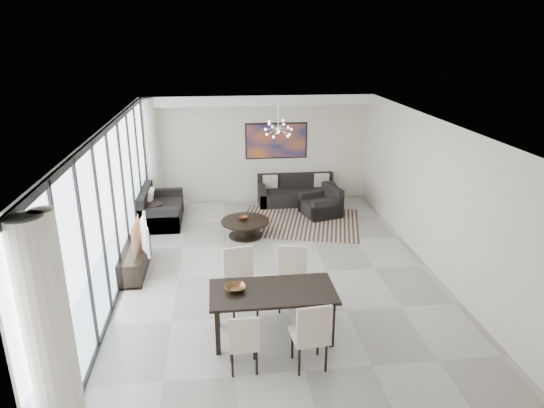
{
  "coord_description": "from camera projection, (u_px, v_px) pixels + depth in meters",
  "views": [
    {
      "loc": [
        -1.07,
        -8.32,
        4.39
      ],
      "look_at": [
        -0.07,
        0.52,
        1.25
      ],
      "focal_mm": 32.0,
      "sensor_mm": 36.0,
      "label": 1
    }
  ],
  "objects": [
    {
      "name": "side_table",
      "position": [
        153.0,
        212.0,
        11.42
      ],
      "size": [
        0.45,
        0.45,
        0.61
      ],
      "color": "black",
      "rests_on": "floor"
    },
    {
      "name": "bowl_coffee",
      "position": [
        243.0,
        218.0,
        11.02
      ],
      "size": [
        0.28,
        0.28,
        0.07
      ],
      "primitive_type": "imported",
      "rotation": [
        0.0,
        0.0,
        -0.18
      ],
      "color": "brown",
      "rests_on": "coffee_table"
    },
    {
      "name": "chandelier",
      "position": [
        278.0,
        129.0,
        10.96
      ],
      "size": [
        0.66,
        0.66,
        0.71
      ],
      "color": "silver",
      "rests_on": "room_shell"
    },
    {
      "name": "rug",
      "position": [
        300.0,
        222.0,
        11.89
      ],
      "size": [
        3.31,
        2.83,
        0.01
      ],
      "primitive_type": "cube",
      "rotation": [
        0.0,
        0.0,
        -0.25
      ],
      "color": "black",
      "rests_on": "floor"
    },
    {
      "name": "television",
      "position": [
        141.0,
        234.0,
        9.23
      ],
      "size": [
        0.32,
        1.02,
        0.58
      ],
      "primitive_type": "imported",
      "rotation": [
        0.0,
        0.0,
        1.76
      ],
      "color": "gray",
      "rests_on": "tv_console"
    },
    {
      "name": "tv_console",
      "position": [
        135.0,
        260.0,
        9.38
      ],
      "size": [
        0.43,
        1.52,
        0.48
      ],
      "primitive_type": "cube",
      "color": "black",
      "rests_on": "floor"
    },
    {
      "name": "window_wall",
      "position": [
        119.0,
        208.0,
        8.57
      ],
      "size": [
        0.37,
        8.95,
        2.9
      ],
      "color": "white",
      "rests_on": "floor"
    },
    {
      "name": "soffit",
      "position": [
        258.0,
        100.0,
        12.47
      ],
      "size": [
        5.98,
        0.4,
        0.26
      ],
      "primitive_type": "cube",
      "color": "white",
      "rests_on": "room_shell"
    },
    {
      "name": "dining_chair_ne",
      "position": [
        292.0,
        273.0,
        8.1
      ],
      "size": [
        0.58,
        0.58,
        1.05
      ],
      "color": "beige",
      "rests_on": "floor"
    },
    {
      "name": "painting",
      "position": [
        276.0,
        141.0,
        13.06
      ],
      "size": [
        1.68,
        0.04,
        0.98
      ],
      "primitive_type": "cube",
      "color": "#CC5B1C",
      "rests_on": "room_shell"
    },
    {
      "name": "room_shell",
      "position": [
        304.0,
        202.0,
        8.93
      ],
      "size": [
        6.0,
        9.0,
        2.9
      ],
      "color": "#A8A39B",
      "rests_on": "ground"
    },
    {
      "name": "bowl_dining",
      "position": [
        235.0,
        288.0,
        7.19
      ],
      "size": [
        0.34,
        0.34,
        0.07
      ],
      "primitive_type": "imported",
      "rotation": [
        0.0,
        0.0,
        0.12
      ],
      "color": "brown",
      "rests_on": "dining_table"
    },
    {
      "name": "dining_chair_se",
      "position": [
        312.0,
        332.0,
        6.5
      ],
      "size": [
        0.53,
        0.53,
        1.05
      ],
      "color": "beige",
      "rests_on": "floor"
    },
    {
      "name": "sofa_main",
      "position": [
        297.0,
        194.0,
        13.2
      ],
      "size": [
        2.09,
        0.85,
        0.76
      ],
      "color": "black",
      "rests_on": "floor"
    },
    {
      "name": "coffee_table",
      "position": [
        245.0,
        227.0,
        11.03
      ],
      "size": [
        1.1,
        1.1,
        0.39
      ],
      "color": "black",
      "rests_on": "floor"
    },
    {
      "name": "dining_table",
      "position": [
        273.0,
        296.0,
        7.22
      ],
      "size": [
        1.88,
        0.94,
        0.78
      ],
      "color": "black",
      "rests_on": "floor"
    },
    {
      "name": "dining_chair_sw",
      "position": [
        244.0,
        340.0,
        6.48
      ],
      "size": [
        0.43,
        0.43,
        0.91
      ],
      "color": "beige",
      "rests_on": "floor"
    },
    {
      "name": "dining_chair_nw",
      "position": [
        240.0,
        276.0,
        7.94
      ],
      "size": [
        0.6,
        0.6,
        1.1
      ],
      "color": "beige",
      "rests_on": "floor"
    },
    {
      "name": "loveseat",
      "position": [
        160.0,
        211.0,
        11.86
      ],
      "size": [
        0.95,
        1.68,
        0.84
      ],
      "color": "black",
      "rests_on": "floor"
    },
    {
      "name": "armchair",
      "position": [
        322.0,
        206.0,
        12.31
      ],
      "size": [
        1.05,
        1.09,
        0.74
      ],
      "color": "black",
      "rests_on": "floor"
    }
  ]
}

